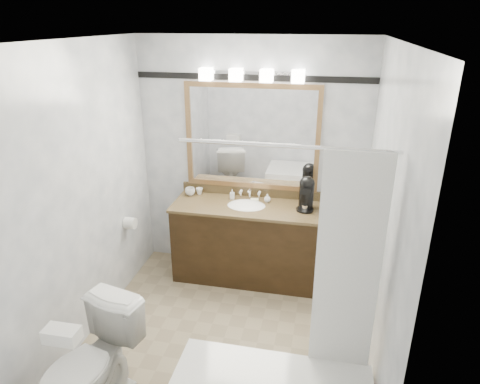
# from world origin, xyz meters

# --- Properties ---
(room) EXTENTS (2.42, 2.62, 2.52)m
(room) POSITION_xyz_m (0.00, 0.00, 1.25)
(room) COLOR gray
(room) RESTS_ON ground
(vanity) EXTENTS (1.53, 0.58, 0.97)m
(vanity) POSITION_xyz_m (0.00, 1.02, 0.44)
(vanity) COLOR black
(vanity) RESTS_ON ground
(mirror) EXTENTS (1.40, 0.04, 1.10)m
(mirror) POSITION_xyz_m (0.00, 1.28, 1.50)
(mirror) COLOR #9A7145
(mirror) RESTS_ON room
(vanity_light_bar) EXTENTS (1.02, 0.14, 0.12)m
(vanity_light_bar) POSITION_xyz_m (0.00, 1.23, 2.13)
(vanity_light_bar) COLOR silver
(vanity_light_bar) RESTS_ON room
(accent_stripe) EXTENTS (2.40, 0.01, 0.06)m
(accent_stripe) POSITION_xyz_m (0.00, 1.29, 2.10)
(accent_stripe) COLOR black
(accent_stripe) RESTS_ON room
(tp_roll) EXTENTS (0.11, 0.12, 0.12)m
(tp_roll) POSITION_xyz_m (-1.14, 0.66, 0.70)
(tp_roll) COLOR white
(tp_roll) RESTS_ON room
(toilet) EXTENTS (0.62, 0.87, 0.80)m
(toilet) POSITION_xyz_m (-0.73, -0.92, 0.40)
(toilet) COLOR white
(toilet) RESTS_ON ground
(tissue_box) EXTENTS (0.22, 0.12, 0.09)m
(tissue_box) POSITION_xyz_m (-0.73, -1.12, 0.85)
(tissue_box) COLOR white
(tissue_box) RESTS_ON toilet
(coffee_maker) EXTENTS (0.18, 0.22, 0.34)m
(coffee_maker) POSITION_xyz_m (0.60, 1.06, 1.03)
(coffee_maker) COLOR black
(coffee_maker) RESTS_ON vanity
(cup_left) EXTENTS (0.12, 0.12, 0.08)m
(cup_left) POSITION_xyz_m (-0.65, 1.16, 0.89)
(cup_left) COLOR white
(cup_left) RESTS_ON vanity
(cup_right) EXTENTS (0.10, 0.10, 0.07)m
(cup_right) POSITION_xyz_m (-0.56, 1.21, 0.88)
(cup_right) COLOR white
(cup_right) RESTS_ON vanity
(soap_bottle_a) EXTENTS (0.05, 0.05, 0.10)m
(soap_bottle_a) POSITION_xyz_m (-0.18, 1.15, 0.90)
(soap_bottle_a) COLOR white
(soap_bottle_a) RESTS_ON vanity
(soap_bottle_b) EXTENTS (0.09, 0.09, 0.09)m
(soap_bottle_b) POSITION_xyz_m (0.20, 1.15, 0.89)
(soap_bottle_b) COLOR white
(soap_bottle_b) RESTS_ON vanity
(soap_bar) EXTENTS (0.09, 0.07, 0.03)m
(soap_bar) POSITION_xyz_m (0.06, 1.13, 0.86)
(soap_bar) COLOR #E9ECC2
(soap_bar) RESTS_ON vanity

